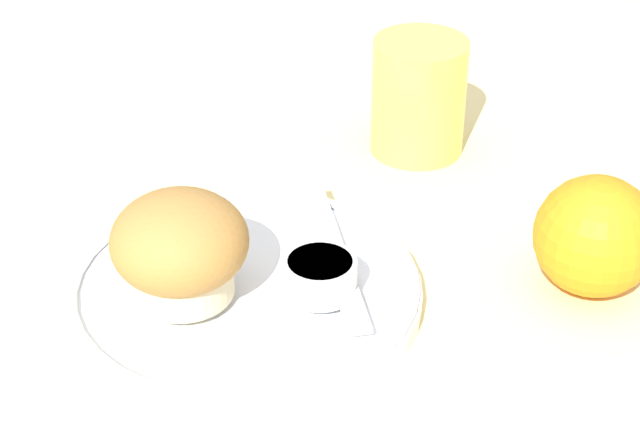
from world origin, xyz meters
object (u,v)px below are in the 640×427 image
at_px(muffin, 180,248).
at_px(butter_knife, 329,247).
at_px(juice_glass, 419,97).
at_px(orange_fruit, 595,236).

xyz_separation_m(muffin, butter_knife, (0.02, 0.10, -0.03)).
bearing_deg(butter_knife, juice_glass, 147.20).
relative_size(muffin, butter_knife, 0.54).
bearing_deg(butter_knife, orange_fruit, 75.18).
xyz_separation_m(muffin, juice_glass, (-0.06, 0.27, -0.01)).
xyz_separation_m(muffin, orange_fruit, (0.14, 0.23, -0.01)).
bearing_deg(juice_glass, muffin, -76.43).
bearing_deg(orange_fruit, muffin, -122.60).
bearing_deg(muffin, orange_fruit, 57.40).
height_order(muffin, juice_glass, juice_glass).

